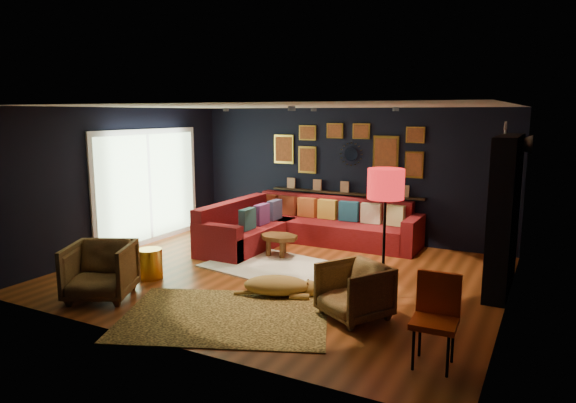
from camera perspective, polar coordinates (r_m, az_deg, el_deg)
The scene contains 20 objects.
floor at distance 8.13m, azimuth -0.79°, elevation -8.11°, with size 6.50×6.50×0.00m, color brown.
room_walls at distance 7.78m, azimuth -0.82°, elevation 3.11°, with size 6.50×6.50×6.50m.
sectional at distance 9.86m, azimuth 1.08°, elevation -2.94°, with size 3.41×2.69×0.86m.
ledge at distance 10.29m, azimuth 6.33°, elevation 0.92°, with size 3.20×0.12×0.04m, color black.
gallery_wall at distance 10.23m, azimuth 6.43°, elevation 5.87°, with size 3.15×0.04×1.02m.
sunburst_mirror at distance 10.20m, azimuth 7.02°, elevation 5.24°, with size 0.47×0.16×0.47m.
fireplace at distance 7.86m, azimuth 22.82°, elevation -1.82°, with size 0.31×1.60×2.20m.
deer_head at distance 8.22m, azimuth 23.94°, elevation 5.84°, with size 0.50×0.28×0.45m.
sliding_door at distance 10.21m, azimuth -15.21°, elevation 1.59°, with size 0.06×2.80×2.20m.
ceiling_spots at distance 8.44m, azimuth 1.80°, elevation 10.21°, with size 3.30×2.50×0.06m.
shag_rug at distance 8.50m, azimuth -1.53°, elevation -7.20°, with size 2.12×1.54×0.03m, color white.
leopard_rug at distance 6.59m, azimuth -6.99°, elevation -12.51°, with size 2.53×1.81×0.01m, color tan.
coffee_table at distance 9.02m, azimuth -1.04°, elevation -4.20°, with size 0.75×0.58×0.36m.
pouf at distance 9.03m, azimuth -6.96°, elevation -5.03°, with size 0.52×0.52×0.34m, color maroon.
armchair_left at distance 7.46m, azimuth -20.14°, elevation -6.97°, with size 0.83×0.77×0.85m, color #AF7B3E.
armchair_right at distance 6.44m, azimuth 7.37°, elevation -9.55°, with size 0.73×0.69×0.75m, color #AF7B3E.
gold_stool at distance 8.16m, azimuth -15.06°, elevation -6.70°, with size 0.37×0.37×0.46m, color gold.
orange_chair at distance 5.44m, azimuth 16.14°, elevation -11.67°, with size 0.45×0.45×0.92m.
floor_lamp at distance 6.92m, azimuth 10.80°, elevation 1.35°, with size 0.49×0.49×1.78m.
dog at distance 7.15m, azimuth -1.30°, elevation -8.90°, with size 1.23×0.61×0.39m, color #A27C40, non-canonical shape.
Camera 1 is at (3.69, -6.79, 2.51)m, focal length 32.00 mm.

